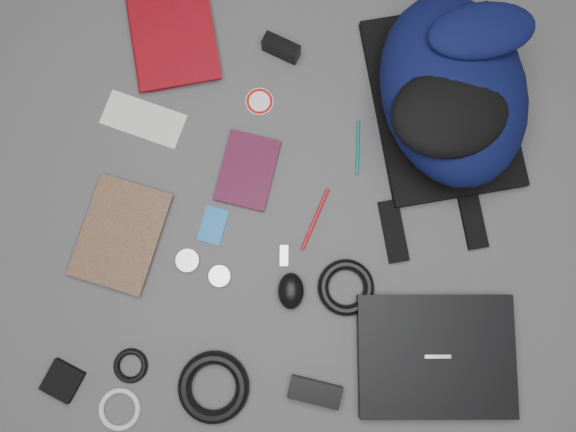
# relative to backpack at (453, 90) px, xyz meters

# --- Properties ---
(ground) EXTENTS (4.00, 4.00, 0.00)m
(ground) POSITION_rel_backpack_xyz_m (-0.35, -0.32, -0.11)
(ground) COLOR #4F4F51
(ground) RESTS_ON ground
(backpack) EXTENTS (0.48, 0.59, 0.21)m
(backpack) POSITION_rel_backpack_xyz_m (0.00, 0.00, 0.00)
(backpack) COLOR black
(backpack) RESTS_ON ground
(laptop) EXTENTS (0.38, 0.31, 0.04)m
(laptop) POSITION_rel_backpack_xyz_m (0.02, -0.60, -0.09)
(laptop) COLOR black
(laptop) RESTS_ON ground
(textbook_red) EXTENTS (0.27, 0.32, 0.03)m
(textbook_red) POSITION_rel_backpack_xyz_m (-0.78, 0.08, -0.09)
(textbook_red) COLOR maroon
(textbook_red) RESTS_ON ground
(comic_book) EXTENTS (0.23, 0.28, 0.02)m
(comic_book) POSITION_rel_backpack_xyz_m (-0.83, -0.38, -0.10)
(comic_book) COLOR #BE770D
(comic_book) RESTS_ON ground
(envelope) EXTENTS (0.21, 0.13, 0.00)m
(envelope) POSITION_rel_backpack_xyz_m (-0.73, -0.11, -0.11)
(envelope) COLOR silver
(envelope) RESTS_ON ground
(dvd_case) EXTENTS (0.15, 0.19, 0.01)m
(dvd_case) POSITION_rel_backpack_xyz_m (-0.46, -0.21, -0.10)
(dvd_case) COLOR #380A1E
(dvd_case) RESTS_ON ground
(compact_camera) EXTENTS (0.10, 0.06, 0.05)m
(compact_camera) POSITION_rel_backpack_xyz_m (-0.41, 0.10, -0.08)
(compact_camera) COLOR black
(compact_camera) RESTS_ON ground
(sticker_disc) EXTENTS (0.09, 0.09, 0.00)m
(sticker_disc) POSITION_rel_backpack_xyz_m (-0.45, -0.04, -0.11)
(sticker_disc) COLOR white
(sticker_disc) RESTS_ON ground
(pen_teal) EXTENTS (0.02, 0.13, 0.01)m
(pen_teal) POSITION_rel_backpack_xyz_m (-0.19, -0.13, -0.10)
(pen_teal) COLOR #0B635A
(pen_teal) RESTS_ON ground
(pen_red) EXTENTS (0.06, 0.16, 0.01)m
(pen_red) POSITION_rel_backpack_xyz_m (-0.28, -0.32, -0.10)
(pen_red) COLOR #B40D12
(pen_red) RESTS_ON ground
(id_badge) EXTENTS (0.07, 0.10, 0.00)m
(id_badge) POSITION_rel_backpack_xyz_m (-0.52, -0.35, -0.10)
(id_badge) COLOR blue
(id_badge) RESTS_ON ground
(usb_black) EXTENTS (0.03, 0.06, 0.01)m
(usb_black) POSITION_rel_backpack_xyz_m (-0.46, -0.27, -0.10)
(usb_black) COLOR black
(usb_black) RESTS_ON ground
(usb_silver) EXTENTS (0.02, 0.05, 0.01)m
(usb_silver) POSITION_rel_backpack_xyz_m (-0.35, -0.41, -0.10)
(usb_silver) COLOR silver
(usb_silver) RESTS_ON ground
(mouse) EXTENTS (0.07, 0.09, 0.04)m
(mouse) POSITION_rel_backpack_xyz_m (-0.32, -0.49, -0.08)
(mouse) COLOR black
(mouse) RESTS_ON ground
(headphone_left) EXTENTS (0.07, 0.07, 0.01)m
(headphone_left) POSITION_rel_backpack_xyz_m (-0.49, -0.47, -0.10)
(headphone_left) COLOR silver
(headphone_left) RESTS_ON ground
(headphone_right) EXTENTS (0.07, 0.07, 0.01)m
(headphone_right) POSITION_rel_backpack_xyz_m (-0.57, -0.44, -0.10)
(headphone_right) COLOR #B7B6B9
(headphone_right) RESTS_ON ground
(cable_coil) EXTENTS (0.15, 0.15, 0.03)m
(cable_coil) POSITION_rel_backpack_xyz_m (-0.19, -0.47, -0.09)
(cable_coil) COLOR black
(cable_coil) RESTS_ON ground
(power_brick) EXTENTS (0.13, 0.07, 0.03)m
(power_brick) POSITION_rel_backpack_xyz_m (-0.24, -0.71, -0.09)
(power_brick) COLOR black
(power_brick) RESTS_ON ground
(power_cord_coil) EXTENTS (0.17, 0.17, 0.03)m
(power_cord_coil) POSITION_rel_backpack_xyz_m (-0.48, -0.73, -0.09)
(power_cord_coil) COLOR black
(power_cord_coil) RESTS_ON ground
(pouch) EXTENTS (0.10, 0.10, 0.02)m
(pouch) POSITION_rel_backpack_xyz_m (-0.83, -0.75, -0.10)
(pouch) COLOR black
(pouch) RESTS_ON ground
(earbud_coil) EXTENTS (0.10, 0.10, 0.01)m
(earbud_coil) POSITION_rel_backpack_xyz_m (-0.68, -0.70, -0.10)
(earbud_coil) COLOR black
(earbud_coil) RESTS_ON ground
(white_cable_coil) EXTENTS (0.12, 0.12, 0.01)m
(white_cable_coil) POSITION_rel_backpack_xyz_m (-0.69, -0.80, -0.10)
(white_cable_coil) COLOR silver
(white_cable_coil) RESTS_ON ground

